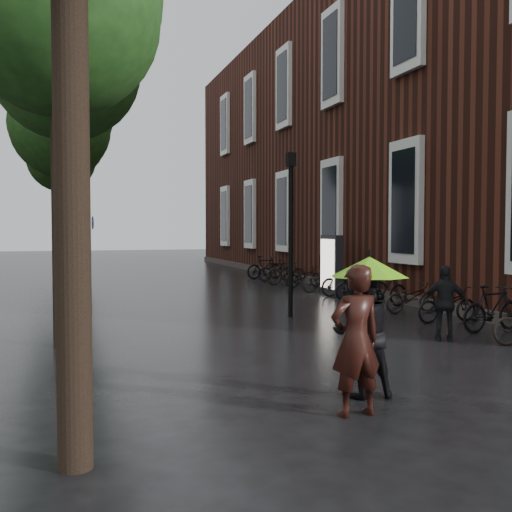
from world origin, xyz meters
name	(u,v)px	position (x,y,z in m)	size (l,w,h in m)	color
ground	(509,456)	(0.00, 0.00, 0.00)	(120.00, 120.00, 0.00)	black
brick_building	(395,146)	(10.47, 19.46, 5.99)	(10.20, 33.20, 12.00)	#38160F
street_trees	(62,102)	(-3.99, 15.91, 6.34)	(4.33, 34.03, 8.91)	black
person_burgundy	(356,340)	(-0.82, 1.61, 0.89)	(0.65, 0.43, 1.79)	black
person_black	(363,333)	(-0.35, 2.30, 0.84)	(0.81, 0.63, 1.67)	black
lime_umbrella	(369,267)	(-0.49, 1.90, 1.74)	(0.98, 0.98, 1.45)	black
pedestrian_walking	(445,303)	(3.09, 5.33, 0.75)	(0.87, 0.36, 1.49)	black
parked_bicycles	(349,284)	(4.56, 12.37, 0.46)	(2.03, 16.61, 1.02)	black
ad_lightbox	(331,265)	(4.49, 13.53, 1.01)	(0.30, 1.33, 2.00)	black
lamp_post	(291,218)	(1.36, 9.27, 2.49)	(0.21, 0.21, 4.10)	black
cycle_sign	(91,240)	(-2.99, 18.93, 1.78)	(0.14, 0.49, 2.69)	#262628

